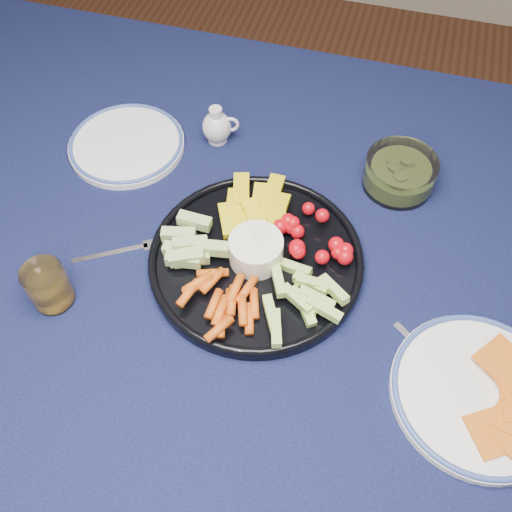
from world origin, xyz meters
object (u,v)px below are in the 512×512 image
(pickle_bowl, at_px, (399,174))
(dining_table, at_px, (255,260))
(crudite_platter, at_px, (254,257))
(cheese_plate, at_px, (479,392))
(creamer_pitcher, at_px, (217,127))
(side_plate_extra, at_px, (127,144))
(juice_tumbler, at_px, (49,287))

(pickle_bowl, bearing_deg, dining_table, -141.04)
(crudite_platter, relative_size, cheese_plate, 1.41)
(creamer_pitcher, relative_size, side_plate_extra, 0.35)
(dining_table, height_order, juice_tumbler, juice_tumbler)
(juice_tumbler, bearing_deg, cheese_plate, 1.66)
(crudite_platter, relative_size, creamer_pitcher, 4.56)
(crudite_platter, height_order, pickle_bowl, crudite_platter)
(pickle_bowl, bearing_deg, cheese_plate, -65.99)
(crudite_platter, bearing_deg, creamer_pitcher, 119.61)
(dining_table, xyz_separation_m, pickle_bowl, (0.22, 0.18, 0.12))
(creamer_pitcher, xyz_separation_m, juice_tumbler, (-0.14, -0.42, 0.00))
(cheese_plate, relative_size, side_plate_extra, 1.13)
(dining_table, relative_size, creamer_pitcher, 21.28)
(cheese_plate, bearing_deg, creamer_pitcher, 142.72)
(cheese_plate, bearing_deg, crudite_platter, 160.25)
(cheese_plate, bearing_deg, side_plate_extra, 154.41)
(creamer_pitcher, relative_size, cheese_plate, 0.31)
(crudite_platter, xyz_separation_m, cheese_plate, (0.37, -0.13, -0.01))
(cheese_plate, relative_size, juice_tumbler, 3.23)
(pickle_bowl, xyz_separation_m, side_plate_extra, (-0.52, -0.05, -0.02))
(cheese_plate, distance_m, side_plate_extra, 0.76)
(cheese_plate, bearing_deg, dining_table, 153.14)
(pickle_bowl, bearing_deg, side_plate_extra, -174.68)
(pickle_bowl, height_order, juice_tumbler, juice_tumbler)
(side_plate_extra, bearing_deg, juice_tumbler, -86.13)
(pickle_bowl, xyz_separation_m, cheese_plate, (0.17, -0.38, -0.01))
(side_plate_extra, bearing_deg, cheese_plate, -25.59)
(crudite_platter, relative_size, pickle_bowl, 2.75)
(pickle_bowl, xyz_separation_m, juice_tumbler, (-0.50, -0.40, 0.01))
(dining_table, relative_size, juice_tumbler, 21.29)
(cheese_plate, height_order, side_plate_extra, cheese_plate)
(dining_table, relative_size, side_plate_extra, 7.46)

